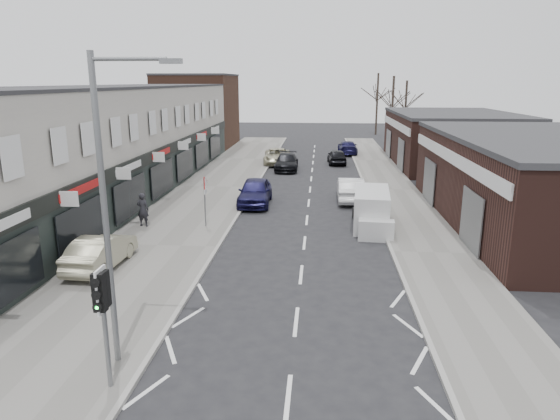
% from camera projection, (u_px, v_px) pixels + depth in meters
% --- Properties ---
extents(ground, '(160.00, 160.00, 0.00)m').
position_uv_depth(ground, '(293.00, 355.00, 13.95)').
color(ground, black).
rests_on(ground, ground).
extents(pavement_left, '(5.50, 64.00, 0.12)m').
position_uv_depth(pavement_left, '(216.00, 187.00, 35.69)').
color(pavement_left, slate).
rests_on(pavement_left, ground).
extents(pavement_right, '(3.50, 64.00, 0.12)m').
position_uv_depth(pavement_right, '(393.00, 190.00, 34.71)').
color(pavement_right, slate).
rests_on(pavement_right, ground).
extents(shop_terrace_left, '(8.00, 41.00, 7.10)m').
position_uv_depth(shop_terrace_left, '(106.00, 142.00, 32.93)').
color(shop_terrace_left, beige).
rests_on(shop_terrace_left, ground).
extents(brick_block_far, '(8.00, 10.00, 8.00)m').
position_uv_depth(brick_block_far, '(198.00, 112.00, 57.42)').
color(brick_block_far, '#4B2C20').
rests_on(brick_block_far, ground).
extents(right_unit_near, '(10.00, 18.00, 4.50)m').
position_uv_depth(right_unit_near, '(548.00, 184.00, 25.92)').
color(right_unit_near, '#351D18').
rests_on(right_unit_near, ground).
extents(right_unit_far, '(10.00, 16.00, 4.50)m').
position_uv_depth(right_unit_far, '(451.00, 140.00, 45.22)').
color(right_unit_far, '#351D18').
rests_on(right_unit_far, ground).
extents(tree_far_a, '(3.60, 3.60, 8.00)m').
position_uv_depth(tree_far_a, '(390.00, 145.00, 59.56)').
color(tree_far_a, '#382D26').
rests_on(tree_far_a, ground).
extents(tree_far_b, '(3.60, 3.60, 7.50)m').
position_uv_depth(tree_far_b, '(404.00, 140.00, 65.16)').
color(tree_far_b, '#382D26').
rests_on(tree_far_b, ground).
extents(tree_far_c, '(3.60, 3.60, 8.50)m').
position_uv_depth(tree_far_c, '(376.00, 135.00, 71.18)').
color(tree_far_c, '#382D26').
rests_on(tree_far_c, ground).
extents(traffic_light, '(0.28, 0.60, 3.10)m').
position_uv_depth(traffic_light, '(102.00, 300.00, 11.74)').
color(traffic_light, slate).
rests_on(traffic_light, pavement_left).
extents(street_lamp, '(2.23, 0.22, 8.00)m').
position_uv_depth(street_lamp, '(110.00, 198.00, 12.37)').
color(street_lamp, slate).
rests_on(street_lamp, pavement_left).
extents(warning_sign, '(0.12, 0.80, 2.70)m').
position_uv_depth(warning_sign, '(205.00, 187.00, 25.38)').
color(warning_sign, slate).
rests_on(warning_sign, pavement_left).
extents(white_van, '(2.10, 5.05, 1.91)m').
position_uv_depth(white_van, '(372.00, 210.00, 25.93)').
color(white_van, silver).
rests_on(white_van, ground).
extents(sedan_on_pavement, '(1.58, 4.16, 1.36)m').
position_uv_depth(sedan_on_pavement, '(101.00, 251.00, 20.03)').
color(sedan_on_pavement, '#9D9A7E').
rests_on(sedan_on_pavement, pavement_left).
extents(pedestrian, '(0.70, 0.51, 1.76)m').
position_uv_depth(pedestrian, '(143.00, 210.00, 25.69)').
color(pedestrian, black).
rests_on(pedestrian, pavement_left).
extents(parked_car_left_a, '(2.02, 4.77, 1.61)m').
position_uv_depth(parked_car_left_a, '(255.00, 192.00, 30.76)').
color(parked_car_left_a, '#15133E').
rests_on(parked_car_left_a, ground).
extents(parked_car_left_b, '(2.03, 4.80, 1.38)m').
position_uv_depth(parked_car_left_b, '(287.00, 162.00, 42.69)').
color(parked_car_left_b, black).
rests_on(parked_car_left_b, ground).
extents(parked_car_left_c, '(2.65, 5.23, 1.42)m').
position_uv_depth(parked_car_left_c, '(277.00, 156.00, 45.80)').
color(parked_car_left_c, '#B2AC8E').
rests_on(parked_car_left_c, ground).
extents(parked_car_right_a, '(1.63, 4.56, 1.50)m').
position_uv_depth(parked_car_right_a, '(350.00, 189.00, 31.70)').
color(parked_car_right_a, silver).
rests_on(parked_car_right_a, ground).
extents(parked_car_right_b, '(1.78, 4.05, 1.36)m').
position_uv_depth(parked_car_right_b, '(337.00, 157.00, 45.87)').
color(parked_car_right_b, black).
rests_on(parked_car_right_b, ground).
extents(parked_car_right_c, '(1.93, 4.75, 1.38)m').
position_uv_depth(parked_car_right_c, '(348.00, 148.00, 52.03)').
color(parked_car_right_c, '#131238').
rests_on(parked_car_right_c, ground).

